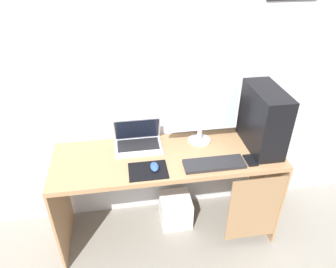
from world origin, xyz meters
The scene contains 11 objects.
ground_plane centered at (0.00, 0.00, 0.00)m, with size 8.00×8.00×0.00m, color gray.
wall_back centered at (0.00, 0.32, 1.30)m, with size 4.00×0.05×2.60m.
desk centered at (0.02, -0.01, 0.63)m, with size 1.64×0.55×0.78m.
pc_tower centered at (0.69, 0.02, 1.00)m, with size 0.20×0.45×0.45m, color black.
monitor centered at (0.27, 0.14, 1.03)m, with size 0.55×0.17×0.46m.
laptop centered at (-0.20, 0.15, 0.82)m, with size 0.35×0.24×0.22m.
keyboard centered at (0.29, -0.16, 0.79)m, with size 0.42×0.14×0.02m, color #232326.
mousepad centered at (-0.16, -0.15, 0.78)m, with size 0.26×0.20×0.01m, color black.
mouse_left centered at (-0.11, -0.14, 0.80)m, with size 0.06×0.10×0.03m, color #2D51B2.
cell_phone centered at (0.56, -0.16, 0.78)m, with size 0.07×0.13×0.01m, color black.
subwoofer centered at (0.08, 0.08, 0.13)m, with size 0.26×0.26×0.26m, color white.
Camera 1 is at (-0.28, -1.77, 2.10)m, focal length 33.18 mm.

